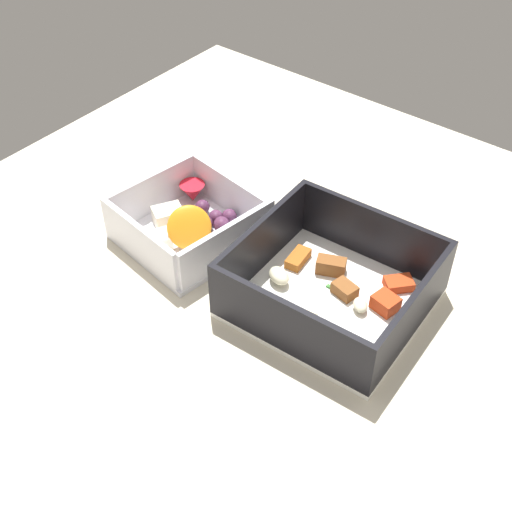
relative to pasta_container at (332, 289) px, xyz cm
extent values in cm
cube|color=beige|center=(-8.01, -1.91, -3.22)|extent=(80.00, 80.00, 2.00)
cube|color=white|center=(-0.03, 0.04, -1.92)|extent=(18.78, 17.83, 0.60)
cube|color=black|center=(-8.69, -0.40, 1.57)|extent=(1.46, 16.95, 6.38)
cube|color=black|center=(8.63, 0.48, 1.57)|extent=(1.46, 16.95, 6.38)
cube|color=black|center=(-0.45, 8.20, 1.57)|extent=(16.75, 1.45, 6.38)
cube|color=black|center=(0.38, -8.12, 1.57)|extent=(16.75, 1.45, 6.38)
ellipsoid|color=beige|center=(2.28, -4.56, -0.79)|extent=(2.68, 2.14, 1.19)
ellipsoid|color=beige|center=(-6.05, -4.45, -0.91)|extent=(2.33, 2.46, 1.01)
ellipsoid|color=beige|center=(3.05, 0.68, -0.92)|extent=(2.41, 2.41, 1.00)
ellipsoid|color=beige|center=(-5.72, -1.18, -0.68)|extent=(3.22, 2.84, 1.34)
ellipsoid|color=beige|center=(5.57, -6.24, -0.60)|extent=(3.34, 3.54, 1.45)
ellipsoid|color=beige|center=(-0.21, -3.79, -0.89)|extent=(2.27, 2.51, 1.03)
ellipsoid|color=beige|center=(-3.60, -6.13, -0.88)|extent=(2.26, 2.54, 1.05)
cube|color=#AD5B1E|center=(-5.99, 2.61, -1.11)|extent=(2.07, 3.43, 1.02)
cube|color=brown|center=(-2.34, 3.48, -0.76)|extent=(3.48, 2.72, 1.73)
cube|color=red|center=(4.91, 2.39, -0.83)|extent=(2.80, 2.56, 1.58)
cube|color=brown|center=(0.61, 1.60, -0.97)|extent=(2.78, 2.26, 1.29)
cube|color=red|center=(4.48, 5.89, -1.10)|extent=(3.39, 3.46, 1.03)
cube|color=#387A33|center=(2.72, 1.54, -1.52)|extent=(0.60, 0.40, 0.20)
cube|color=#387A33|center=(0.57, -3.42, -1.52)|extent=(0.60, 0.40, 0.20)
cube|color=#387A33|center=(-6.45, -3.96, -1.52)|extent=(0.60, 0.40, 0.20)
cube|color=#387A33|center=(-1.13, 1.45, -1.52)|extent=(0.60, 0.40, 0.20)
cube|color=#387A33|center=(-2.55, -4.57, -1.52)|extent=(0.60, 0.40, 0.20)
cube|color=white|center=(-18.30, -1.38, -1.92)|extent=(15.14, 15.04, 0.60)
cube|color=white|center=(-24.60, -0.45, 0.83)|extent=(2.53, 13.17, 4.90)
cube|color=white|center=(-11.99, -2.32, 0.83)|extent=(2.53, 13.17, 4.90)
cube|color=white|center=(-17.37, 4.86, 0.83)|extent=(12.10, 2.37, 4.90)
cube|color=white|center=(-19.22, -7.62, 0.83)|extent=(12.10, 2.37, 4.90)
ellipsoid|color=orange|center=(-16.97, -2.48, 0.89)|extent=(6.09, 6.28, 4.83)
cube|color=#F4EACC|center=(-21.57, -1.18, -0.63)|extent=(3.77, 4.09, 1.98)
cube|color=#F4EACC|center=(-19.51, -5.10, -0.70)|extent=(3.54, 3.81, 1.84)
sphere|color=#562D4C|center=(-17.32, 2.24, -0.80)|extent=(1.64, 1.64, 1.64)
sphere|color=#562D4C|center=(-19.71, 2.62, -0.76)|extent=(1.71, 1.71, 1.71)
sphere|color=#562D4C|center=(-17.39, 0.48, -0.71)|extent=(1.81, 1.81, 1.81)
sphere|color=#562D4C|center=(-16.13, 3.23, -0.75)|extent=(1.73, 1.73, 1.73)
sphere|color=#562D4C|center=(-20.01, 0.99, -0.76)|extent=(1.73, 1.73, 1.73)
sphere|color=#562D4C|center=(-15.79, 1.46, -0.67)|extent=(1.89, 1.89, 1.89)
cone|color=red|center=(-22.13, 3.63, -0.42)|extent=(3.00, 3.00, 2.40)
sphere|color=navy|center=(-14.94, -0.06, -1.05)|extent=(1.13, 1.13, 1.13)
sphere|color=navy|center=(-13.54, -0.17, -1.15)|extent=(0.94, 0.94, 0.94)
sphere|color=navy|center=(-12.47, 0.97, -1.07)|extent=(1.09, 1.09, 1.09)
sphere|color=navy|center=(-13.98, 1.61, -1.14)|extent=(0.95, 0.95, 0.95)
camera|label=1|loc=(24.34, -43.20, 49.07)|focal=48.46mm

